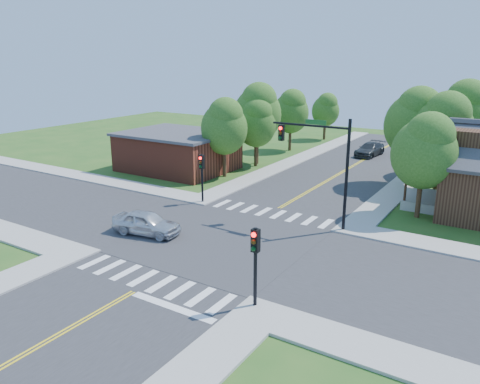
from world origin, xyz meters
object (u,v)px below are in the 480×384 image
Objects in this scene: signal_pole_se at (255,253)px; signal_pole_nw at (202,169)px; car_dgrey at (370,150)px; car_silver at (146,223)px; signal_mast_ne at (322,154)px.

signal_pole_se is 1.00× the size of signal_pole_nw.
signal_pole_se reaches higher than car_dgrey.
signal_pole_se is 35.78m from car_dgrey.
signal_pole_se reaches higher than car_silver.
signal_mast_ne is 11.89m from car_silver.
signal_mast_ne reaches higher than signal_pole_se.
signal_pole_se is at bearing -121.39° from car_silver.
signal_mast_ne reaches higher than signal_pole_nw.
signal_pole_se and signal_pole_nw have the same top height.
signal_pole_nw reaches higher than car_dgrey.
signal_pole_nw is 7.44m from car_silver.
signal_pole_se is 15.84m from signal_pole_nw.
signal_pole_nw is at bearing 135.00° from signal_pole_se.
car_silver is (-8.57, -7.14, -4.10)m from signal_mast_ne.
signal_pole_nw reaches higher than car_silver.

